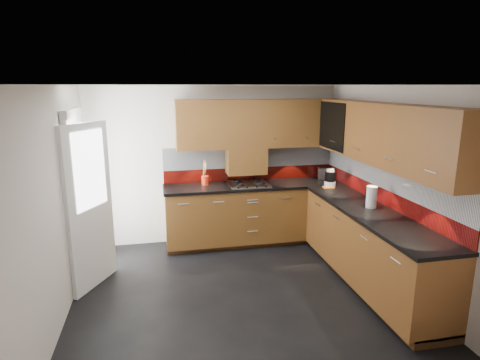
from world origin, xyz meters
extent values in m
cube|color=black|center=(0.00, 0.00, -0.01)|extent=(4.00, 3.80, 0.02)
cube|color=white|center=(0.00, 0.00, 2.45)|extent=(4.00, 3.80, 0.10)
cube|color=beige|center=(0.00, 1.84, 1.20)|extent=(4.00, 0.08, 2.64)
cube|color=beige|center=(0.00, -1.84, 1.20)|extent=(4.00, 0.08, 2.64)
cube|color=beige|center=(-1.94, 0.00, 1.20)|extent=(0.08, 3.80, 2.64)
cube|color=beige|center=(1.94, 0.00, 1.20)|extent=(0.08, 3.80, 2.64)
cube|color=brown|center=(0.55, 1.50, 0.48)|extent=(2.70, 0.60, 0.95)
cube|color=brown|center=(1.60, -0.10, 0.48)|extent=(0.60, 2.60, 0.95)
cube|color=#402512|center=(0.55, 1.53, 0.05)|extent=(2.70, 0.54, 0.10)
cube|color=#402512|center=(1.63, -0.10, 0.05)|extent=(0.54, 2.60, 0.10)
cube|color=black|center=(0.54, 1.49, 0.92)|extent=(2.72, 0.62, 0.04)
cube|color=black|center=(1.59, -0.12, 0.92)|extent=(0.62, 2.60, 0.04)
cube|color=#650E09|center=(0.55, 1.79, 1.04)|extent=(2.70, 0.02, 0.20)
cube|color=silver|center=(0.55, 1.79, 1.31)|extent=(2.70, 0.02, 0.34)
cube|color=#650E09|center=(1.89, 0.20, 1.04)|extent=(0.02, 3.20, 0.20)
cube|color=silver|center=(1.89, 0.20, 1.31)|extent=(0.02, 3.20, 0.34)
cube|color=brown|center=(0.65, 1.64, 1.84)|extent=(2.50, 0.33, 0.72)
cube|color=brown|center=(1.73, 0.04, 1.84)|extent=(0.33, 2.87, 0.72)
cube|color=silver|center=(0.50, 1.46, 1.63)|extent=(1.80, 0.01, 0.16)
cube|color=silver|center=(1.56, 0.00, 1.63)|extent=(0.01, 2.00, 0.16)
cube|color=brown|center=(0.45, 1.64, 1.28)|extent=(0.60, 0.33, 0.40)
cube|color=black|center=(1.56, 1.07, 1.84)|extent=(0.01, 0.80, 0.66)
cube|color=#FFD18C|center=(1.87, 1.07, 1.84)|extent=(0.01, 0.76, 0.64)
cube|color=black|center=(1.73, 1.07, 1.86)|extent=(0.29, 0.76, 0.01)
cylinder|color=black|center=(1.73, 0.82, 1.96)|extent=(0.07, 0.07, 0.16)
cylinder|color=black|center=(1.73, 0.97, 1.96)|extent=(0.07, 0.07, 0.16)
cylinder|color=white|center=(1.73, 1.12, 1.96)|extent=(0.07, 0.07, 0.16)
cylinder|color=black|center=(1.73, 1.27, 1.96)|extent=(0.07, 0.07, 0.16)
cube|color=white|center=(-1.86, 0.90, 1.02)|extent=(0.06, 0.95, 2.04)
cube|color=white|center=(-1.68, 0.55, 1.00)|extent=(0.42, 0.73, 1.98)
cube|color=white|center=(-1.65, 0.55, 1.45)|extent=(0.28, 0.50, 0.90)
cube|color=silver|center=(0.45, 1.48, 0.95)|extent=(0.60, 0.52, 0.02)
torus|color=black|center=(0.30, 1.36, 0.98)|extent=(0.13, 0.13, 0.02)
torus|color=black|center=(0.60, 1.36, 0.98)|extent=(0.13, 0.13, 0.02)
torus|color=black|center=(0.30, 1.60, 0.98)|extent=(0.13, 0.13, 0.02)
torus|color=black|center=(0.60, 1.60, 0.98)|extent=(0.13, 0.13, 0.02)
cube|color=black|center=(0.45, 1.23, 0.96)|extent=(0.45, 0.04, 0.02)
cylinder|color=red|center=(-0.19, 1.61, 1.01)|extent=(0.11, 0.11, 0.13)
cylinder|color=brown|center=(-0.19, 1.63, 1.17)|extent=(0.05, 0.02, 0.27)
cylinder|color=brown|center=(-0.18, 1.63, 1.16)|extent=(0.05, 0.03, 0.25)
cylinder|color=brown|center=(-0.20, 1.62, 1.18)|extent=(0.05, 0.03, 0.29)
cylinder|color=brown|center=(-0.18, 1.62, 1.15)|extent=(0.04, 0.04, 0.23)
cylinder|color=brown|center=(-0.21, 1.62, 1.17)|extent=(0.03, 0.05, 0.26)
cube|color=silver|center=(1.75, 1.61, 1.03)|extent=(0.28, 0.22, 0.17)
cube|color=black|center=(1.75, 1.61, 1.12)|extent=(0.19, 0.07, 0.01)
cube|color=black|center=(1.75, 1.64, 1.12)|extent=(0.19, 0.07, 0.01)
cylinder|color=white|center=(1.59, 1.08, 0.99)|extent=(0.16, 0.16, 0.09)
cylinder|color=black|center=(1.59, 1.08, 1.10)|extent=(0.15, 0.15, 0.14)
cylinder|color=white|center=(1.59, 1.08, 1.19)|extent=(0.11, 0.11, 0.04)
cylinder|color=white|center=(1.66, 0.03, 1.07)|extent=(0.13, 0.13, 0.27)
cube|color=orange|center=(1.54, 1.04, 0.95)|extent=(0.16, 0.14, 0.02)
camera|label=1|loc=(-0.88, -4.24, 2.39)|focal=30.00mm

